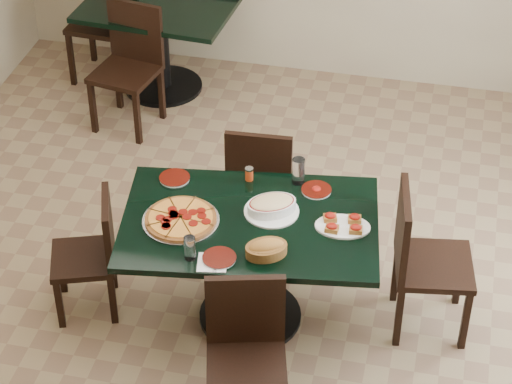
% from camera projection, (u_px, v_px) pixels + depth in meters
% --- Properties ---
extents(floor, '(5.50, 5.50, 0.00)m').
position_uv_depth(floor, '(243.00, 289.00, 6.23)').
color(floor, olive).
rests_on(floor, ground).
extents(room_shell, '(5.50, 5.50, 5.50)m').
position_uv_depth(room_shell, '(449.00, 12.00, 6.69)').
color(room_shell, silver).
rests_on(room_shell, floor).
extents(main_table, '(1.55, 1.12, 0.75)m').
position_uv_depth(main_table, '(250.00, 245.00, 5.70)').
color(main_table, black).
rests_on(main_table, floor).
extents(back_table, '(1.22, 0.92, 0.75)m').
position_uv_depth(back_table, '(160.00, 30.00, 7.84)').
color(back_table, black).
rests_on(back_table, floor).
extents(chair_far, '(0.44, 0.44, 0.89)m').
position_uv_depth(chair_far, '(261.00, 177.00, 6.33)').
color(chair_far, black).
rests_on(chair_far, floor).
extents(chair_near, '(0.50, 0.50, 0.88)m').
position_uv_depth(chair_near, '(246.00, 347.00, 5.16)').
color(chair_near, black).
rests_on(chair_near, floor).
extents(chair_right, '(0.50, 0.50, 0.95)m').
position_uv_depth(chair_right, '(420.00, 255.00, 5.69)').
color(chair_right, black).
rests_on(chair_right, floor).
extents(chair_left, '(0.47, 0.47, 0.80)m').
position_uv_depth(chair_left, '(94.00, 250.00, 5.86)').
color(chair_left, black).
rests_on(chair_left, floor).
extents(back_chair_near, '(0.52, 0.52, 0.95)m').
position_uv_depth(back_chair_near, '(130.00, 59.00, 7.46)').
color(back_chair_near, black).
rests_on(back_chair_near, floor).
extents(back_chair_left, '(0.50, 0.50, 1.01)m').
position_uv_depth(back_chair_left, '(112.00, 15.00, 7.94)').
color(back_chair_left, black).
rests_on(back_chair_left, floor).
extents(pepperoni_pizza, '(0.43, 0.43, 0.04)m').
position_uv_depth(pepperoni_pizza, '(181.00, 219.00, 5.57)').
color(pepperoni_pizza, silver).
rests_on(pepperoni_pizza, main_table).
extents(lasagna_casserole, '(0.34, 0.31, 0.09)m').
position_uv_depth(lasagna_casserole, '(272.00, 206.00, 5.62)').
color(lasagna_casserole, white).
rests_on(lasagna_casserole, main_table).
extents(bread_basket, '(0.28, 0.25, 0.10)m').
position_uv_depth(bread_basket, '(266.00, 249.00, 5.33)').
color(bread_basket, brown).
rests_on(bread_basket, main_table).
extents(bruschetta_platter, '(0.33, 0.25, 0.05)m').
position_uv_depth(bruschetta_platter, '(343.00, 224.00, 5.52)').
color(bruschetta_platter, white).
rests_on(bruschetta_platter, main_table).
extents(side_plate_near, '(0.18, 0.18, 0.02)m').
position_uv_depth(side_plate_near, '(219.00, 258.00, 5.32)').
color(side_plate_near, white).
rests_on(side_plate_near, main_table).
extents(side_plate_far_r, '(0.18, 0.18, 0.03)m').
position_uv_depth(side_plate_far_r, '(316.00, 190.00, 5.80)').
color(side_plate_far_r, white).
rests_on(side_plate_far_r, main_table).
extents(side_plate_far_l, '(0.18, 0.18, 0.02)m').
position_uv_depth(side_plate_far_l, '(175.00, 178.00, 5.89)').
color(side_plate_far_l, white).
rests_on(side_plate_far_l, main_table).
extents(napkin_setting, '(0.18, 0.18, 0.01)m').
position_uv_depth(napkin_setting, '(212.00, 262.00, 5.30)').
color(napkin_setting, white).
rests_on(napkin_setting, main_table).
extents(water_glass_a, '(0.08, 0.08, 0.16)m').
position_uv_depth(water_glass_a, '(298.00, 171.00, 5.82)').
color(water_glass_a, white).
rests_on(water_glass_a, main_table).
extents(water_glass_b, '(0.06, 0.06, 0.14)m').
position_uv_depth(water_glass_b, '(190.00, 248.00, 5.29)').
color(water_glass_b, white).
rests_on(water_glass_b, main_table).
extents(pepper_shaker, '(0.05, 0.05, 0.08)m').
position_uv_depth(pepper_shaker, '(249.00, 174.00, 5.86)').
color(pepper_shaker, '#CA4D15').
rests_on(pepper_shaker, main_table).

